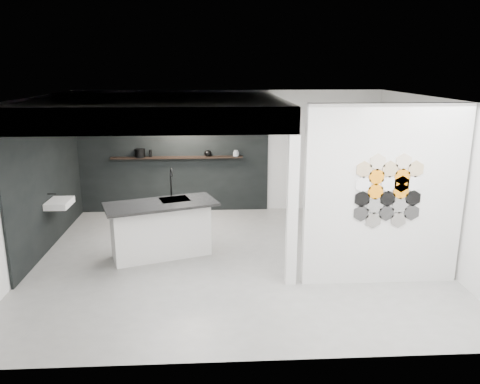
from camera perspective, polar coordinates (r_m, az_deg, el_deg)
name	(u,v)px	position (r m, az deg, el deg)	size (l,w,h in m)	color
floor	(235,259)	(8.40, -0.57, -8.17)	(7.00, 6.00, 0.01)	gray
partition_panel	(384,196)	(7.44, 17.16, -0.49)	(2.45, 0.15, 2.80)	silver
bay_clad_back	(173,162)	(10.94, -8.15, 3.64)	(4.40, 0.04, 2.35)	black
bay_clad_left	(49,184)	(9.50, -22.30, 0.93)	(0.04, 4.00, 2.35)	black
bulkhead	(162,109)	(8.80, -9.54, 9.90)	(4.40, 4.00, 0.40)	silver
corner_column	(292,212)	(7.14, 6.37, -2.42)	(0.16, 0.16, 2.35)	silver
fascia_beam	(147,121)	(6.90, -11.23, 8.47)	(4.40, 0.16, 0.40)	silver
wall_basin	(59,203)	(9.32, -21.15, -1.28)	(0.40, 0.60, 0.12)	silver
display_shelf	(177,157)	(10.80, -7.69, 4.19)	(3.00, 0.15, 0.04)	black
kitchen_island	(161,228)	(8.47, -9.60, -4.38)	(2.08, 1.42, 1.54)	silver
stockpot	(140,153)	(10.88, -12.09, 4.68)	(0.23, 0.23, 0.19)	black
kettle	(208,153)	(10.75, -3.95, 4.74)	(0.17, 0.17, 0.14)	black
glass_bowl	(236,154)	(10.77, -0.50, 4.66)	(0.13, 0.13, 0.10)	gray
glass_vase	(236,153)	(10.76, -0.50, 4.76)	(0.10, 0.10, 0.14)	gray
bottle_dark	(150,153)	(10.85, -10.86, 4.64)	(0.06, 0.06, 0.16)	black
utensil_cup	(142,155)	(10.88, -11.82, 4.46)	(0.08, 0.08, 0.10)	black
hex_tile_cluster	(389,191)	(7.35, 17.69, 0.12)	(1.04, 0.02, 1.16)	#2D2D2D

